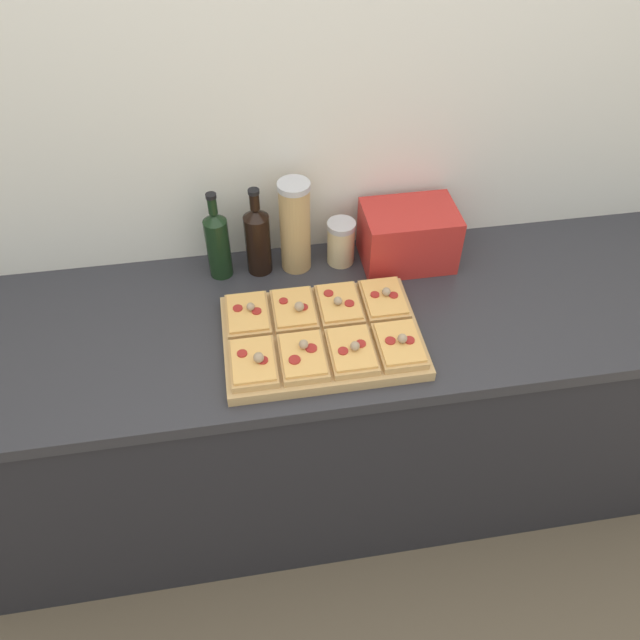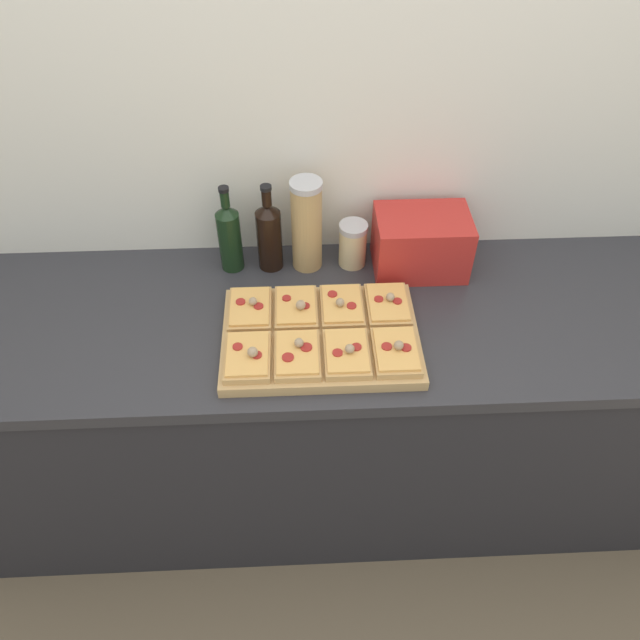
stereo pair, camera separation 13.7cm
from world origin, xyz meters
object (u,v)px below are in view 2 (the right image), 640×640
object	(u,v)px
wine_bottle	(269,235)
grain_jar_tall	(307,225)
olive_oil_bottle	(229,236)
grain_jar_short	(353,244)
toaster_oven	(421,243)
cutting_board	(320,337)

from	to	relation	value
wine_bottle	grain_jar_tall	distance (m)	0.12
olive_oil_bottle	grain_jar_short	distance (m)	0.37
wine_bottle	toaster_oven	size ratio (longest dim) A/B	0.95
wine_bottle	toaster_oven	world-z (taller)	wine_bottle
wine_bottle	grain_jar_tall	xyz separation A→B (m)	(0.11, 0.00, 0.03)
grain_jar_tall	grain_jar_short	size ratio (longest dim) A/B	2.04
wine_bottle	grain_jar_short	xyz separation A→B (m)	(0.25, 0.00, -0.04)
toaster_oven	olive_oil_bottle	bearing A→B (deg)	177.36
olive_oil_bottle	toaster_oven	xyz separation A→B (m)	(0.57, -0.03, -0.03)
grain_jar_short	cutting_board	bearing A→B (deg)	-108.92
wine_bottle	grain_jar_tall	world-z (taller)	grain_jar_tall
cutting_board	grain_jar_short	size ratio (longest dim) A/B	3.67
cutting_board	toaster_oven	size ratio (longest dim) A/B	1.76
cutting_board	grain_jar_tall	distance (m)	0.36
wine_bottle	grain_jar_short	distance (m)	0.26
grain_jar_tall	toaster_oven	size ratio (longest dim) A/B	0.98
olive_oil_bottle	grain_jar_short	xyz separation A→B (m)	(0.37, 0.00, -0.04)
cutting_board	wine_bottle	xyz separation A→B (m)	(-0.14, 0.33, 0.10)
olive_oil_bottle	wine_bottle	bearing A→B (deg)	-0.00
cutting_board	grain_jar_tall	world-z (taller)	grain_jar_tall
cutting_board	grain_jar_short	distance (m)	0.35
olive_oil_bottle	toaster_oven	distance (m)	0.57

